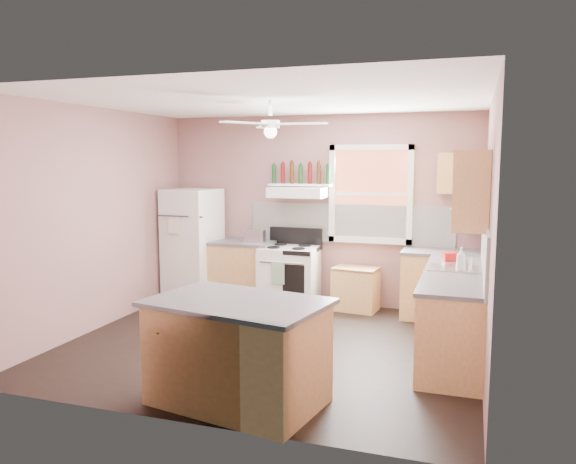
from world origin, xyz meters
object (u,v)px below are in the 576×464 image
(stove, at_px, (289,277))
(toaster, at_px, (255,236))
(refrigerator, at_px, (193,245))
(island, at_px, (238,354))
(cart, at_px, (356,289))

(stove, bearing_deg, toaster, 176.80)
(refrigerator, bearing_deg, toaster, 8.76)
(island, bearing_deg, refrigerator, 134.15)
(refrigerator, distance_m, cart, 2.48)
(refrigerator, bearing_deg, stove, 7.87)
(cart, bearing_deg, island, -89.22)
(cart, bearing_deg, refrigerator, -169.45)
(refrigerator, xyz_separation_m, stove, (1.50, 0.02, -0.39))
(stove, xyz_separation_m, island, (0.57, -3.13, 0.00))
(refrigerator, height_order, cart, refrigerator)
(toaster, bearing_deg, island, -77.45)
(stove, relative_size, cart, 1.45)
(refrigerator, xyz_separation_m, cart, (2.42, 0.15, -0.53))
(cart, bearing_deg, stove, -164.89)
(cart, height_order, island, island)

